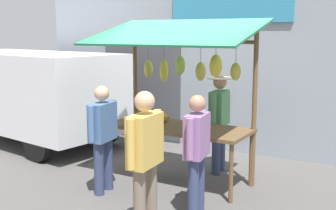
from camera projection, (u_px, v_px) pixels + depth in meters
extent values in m
plane|color=#514F4C|center=(178.00, 181.00, 6.80)|extent=(40.00, 40.00, 0.00)
cube|color=#8C939E|center=(234.00, 64.00, 8.39)|extent=(9.00, 0.25, 3.40)
cube|color=teal|center=(230.00, 7.00, 8.12)|extent=(2.40, 0.06, 0.56)
cube|color=#47474C|center=(142.00, 88.00, 9.40)|extent=(1.90, 0.04, 2.10)
cube|color=brown|center=(178.00, 128.00, 6.66)|extent=(2.20, 0.90, 0.05)
cylinder|color=brown|center=(109.00, 152.00, 6.92)|extent=(0.06, 0.06, 0.83)
cylinder|color=brown|center=(231.00, 174.00, 5.88)|extent=(0.06, 0.06, 0.83)
cylinder|color=brown|center=(137.00, 142.00, 7.58)|extent=(0.06, 0.06, 0.83)
cylinder|color=brown|center=(251.00, 159.00, 6.54)|extent=(0.06, 0.06, 0.83)
cylinder|color=brown|center=(136.00, 98.00, 7.48)|extent=(0.07, 0.07, 2.35)
cylinder|color=brown|center=(254.00, 109.00, 6.41)|extent=(0.07, 0.07, 2.35)
cylinder|color=brown|center=(191.00, 42.00, 6.79)|extent=(2.12, 0.06, 0.06)
cube|color=#23724C|center=(173.00, 32.00, 6.30)|extent=(2.50, 1.46, 0.39)
cylinder|color=brown|center=(236.00, 52.00, 6.39)|extent=(0.01, 0.01, 0.30)
ellipsoid|color=gold|center=(236.00, 72.00, 6.44)|extent=(0.20, 0.18, 0.27)
cylinder|color=brown|center=(216.00, 48.00, 6.53)|extent=(0.01, 0.01, 0.18)
ellipsoid|color=yellow|center=(216.00, 66.00, 6.58)|extent=(0.23, 0.26, 0.35)
cylinder|color=brown|center=(201.00, 52.00, 6.70)|extent=(0.01, 0.01, 0.31)
ellipsoid|color=gold|center=(201.00, 71.00, 6.75)|extent=(0.17, 0.20, 0.29)
cylinder|color=brown|center=(180.00, 48.00, 6.84)|extent=(0.01, 0.01, 0.22)
ellipsoid|color=#B2CC4C|center=(180.00, 65.00, 6.88)|extent=(0.19, 0.16, 0.30)
cylinder|color=brown|center=(164.00, 50.00, 6.99)|extent=(0.01, 0.01, 0.29)
ellipsoid|color=yellow|center=(164.00, 71.00, 7.05)|extent=(0.19, 0.21, 0.36)
cylinder|color=brown|center=(148.00, 51.00, 7.21)|extent=(0.01, 0.01, 0.31)
ellipsoid|color=gold|center=(148.00, 69.00, 7.26)|extent=(0.23, 0.24, 0.29)
ellipsoid|color=gold|center=(158.00, 123.00, 6.67)|extent=(0.21, 0.17, 0.10)
ellipsoid|color=orange|center=(163.00, 118.00, 6.96)|extent=(0.24, 0.26, 0.14)
cylinder|color=navy|center=(221.00, 147.00, 7.31)|extent=(0.14, 0.14, 0.80)
cylinder|color=navy|center=(216.00, 151.00, 7.08)|extent=(0.14, 0.14, 0.80)
cube|color=#518C5B|center=(219.00, 108.00, 7.08)|extent=(0.27, 0.50, 0.56)
cylinder|color=#518C5B|center=(225.00, 104.00, 7.35)|extent=(0.09, 0.09, 0.52)
cylinder|color=#518C5B|center=(214.00, 110.00, 6.81)|extent=(0.09, 0.09, 0.52)
sphere|color=#A87A5B|center=(220.00, 82.00, 7.01)|extent=(0.22, 0.22, 0.22)
cylinder|color=beige|center=(220.00, 78.00, 7.00)|extent=(0.42, 0.42, 0.02)
cylinder|color=#726656|center=(140.00, 205.00, 4.82)|extent=(0.14, 0.14, 0.82)
cylinder|color=#726656|center=(151.00, 196.00, 5.06)|extent=(0.14, 0.14, 0.82)
cube|color=gold|center=(145.00, 140.00, 4.83)|extent=(0.26, 0.51, 0.58)
cylinder|color=gold|center=(131.00, 144.00, 4.55)|extent=(0.09, 0.09, 0.54)
cylinder|color=gold|center=(158.00, 132.00, 5.10)|extent=(0.09, 0.09, 0.54)
sphere|color=tan|center=(145.00, 101.00, 4.76)|extent=(0.23, 0.23, 0.23)
cylinder|color=navy|center=(193.00, 189.00, 5.40)|extent=(0.14, 0.14, 0.76)
cylinder|color=navy|center=(199.00, 182.00, 5.63)|extent=(0.14, 0.14, 0.76)
cube|color=#93669E|center=(197.00, 135.00, 5.41)|extent=(0.30, 0.49, 0.54)
cylinder|color=#93669E|center=(190.00, 139.00, 5.14)|extent=(0.09, 0.09, 0.50)
cylinder|color=#93669E|center=(203.00, 129.00, 5.68)|extent=(0.09, 0.09, 0.50)
sphere|color=#A87A5B|center=(197.00, 103.00, 5.35)|extent=(0.21, 0.21, 0.21)
cylinder|color=navy|center=(99.00, 169.00, 6.18)|extent=(0.14, 0.14, 0.77)
cylinder|color=navy|center=(108.00, 164.00, 6.42)|extent=(0.14, 0.14, 0.77)
cube|color=#476B9E|center=(102.00, 122.00, 6.19)|extent=(0.28, 0.49, 0.54)
cylinder|color=#476B9E|center=(91.00, 124.00, 5.92)|extent=(0.09, 0.09, 0.50)
cylinder|color=#476B9E|center=(113.00, 117.00, 6.45)|extent=(0.09, 0.09, 0.50)
sphere|color=tan|center=(102.00, 93.00, 6.13)|extent=(0.21, 0.21, 0.21)
cube|color=silver|center=(27.00, 89.00, 9.24)|extent=(4.61, 2.43, 1.55)
cylinder|color=black|center=(23.00, 112.00, 10.92)|extent=(0.68, 0.27, 0.66)
cylinder|color=black|center=(38.00, 144.00, 7.80)|extent=(0.68, 0.27, 0.66)
cylinder|color=black|center=(106.00, 128.00, 9.09)|extent=(0.68, 0.27, 0.66)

